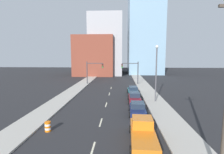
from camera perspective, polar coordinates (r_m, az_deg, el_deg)
The scene contains 18 objects.
sidewalk_left at distance 51.90m, azimuth -7.80°, elevation -0.90°, with size 3.19×90.16×0.17m.
sidewalk_right at distance 51.28m, azimuth 8.89°, elevation -1.02°, with size 3.19×90.16×0.17m.
lane_stripe_at_7m at distance 14.58m, azimuth -6.35°, elevation -22.47°, with size 0.16×2.40×0.01m, color beige.
lane_stripe_at_13m at distance 19.49m, azimuth -3.68°, elevation -14.57°, with size 0.16×2.40×0.01m, color beige.
lane_stripe_at_19m at distance 26.00m, azimuth -1.92°, elevation -8.99°, with size 0.16×2.40×0.01m, color beige.
lane_stripe_at_27m at distance 32.95m, azimuth -0.87°, elevation -5.55°, with size 0.16×2.40×0.01m, color beige.
lane_stripe_at_33m at distance 38.94m, azimuth -0.27°, elevation -3.59°, with size 0.16×2.40×0.01m, color beige.
building_brick_left at distance 66.61m, azimuth -5.48°, elevation 6.89°, with size 14.00×16.00×14.13m.
building_office_center at distance 70.23m, azimuth -1.71°, elevation 10.14°, with size 12.00×20.00×22.01m.
building_glass_right at distance 75.64m, azimuth 10.54°, elevation 16.82°, with size 13.00×20.00×40.41m.
traffic_signal_left at distance 43.79m, azimuth -6.56°, elevation 2.40°, with size 4.21×0.35×5.67m.
traffic_signal_right at distance 43.30m, azimuth 6.84°, elevation 2.35°, with size 4.21×0.35×5.67m.
traffic_barrel at distance 18.27m, azimuth -20.23°, elevation -14.93°, with size 0.56×0.56×0.95m.
street_lamp at distance 27.18m, azimuth 14.25°, elevation 2.28°, with size 0.44×0.44×8.71m.
pickup_truck_orange at distance 15.52m, azimuth 10.03°, elevation -17.56°, with size 2.43×6.00×1.81m.
sedan_navy at distance 22.03m, azimuth 8.32°, elevation -10.22°, with size 2.24×4.38×1.47m.
sedan_maroon at distance 27.39m, azimuth 7.37°, elevation -6.72°, with size 2.05×4.33×1.54m.
sedan_teal at distance 32.68m, azimuth 6.87°, elevation -4.49°, with size 2.10×4.69×1.48m.
Camera 1 is at (2.13, -5.43, 7.17)m, focal length 28.00 mm.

